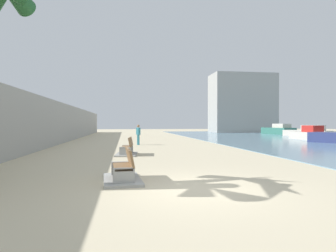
{
  "coord_description": "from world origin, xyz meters",
  "views": [
    {
      "loc": [
        -1.76,
        -7.44,
        1.75
      ],
      "look_at": [
        0.94,
        10.64,
        1.58
      ],
      "focal_mm": 30.93,
      "sensor_mm": 36.0,
      "label": 1
    }
  ],
  "objects_px": {
    "bench_far": "(127,151)",
    "person_walking": "(138,133)",
    "boat_mid_bay": "(279,130)",
    "boat_nearest": "(308,132)",
    "boat_outer": "(309,134)",
    "bench_near": "(123,173)"
  },
  "relations": [
    {
      "from": "bench_near",
      "to": "boat_nearest",
      "type": "xyz_separation_m",
      "value": [
        23.35,
        25.22,
        0.35
      ]
    },
    {
      "from": "bench_far",
      "to": "boat_outer",
      "type": "distance_m",
      "value": 22.33
    },
    {
      "from": "bench_near",
      "to": "bench_far",
      "type": "height_order",
      "value": "same"
    },
    {
      "from": "boat_outer",
      "to": "bench_near",
      "type": "bearing_deg",
      "value": -135.43
    },
    {
      "from": "bench_far",
      "to": "person_walking",
      "type": "relative_size",
      "value": 1.34
    },
    {
      "from": "person_walking",
      "to": "boat_mid_bay",
      "type": "bearing_deg",
      "value": 39.41
    },
    {
      "from": "person_walking",
      "to": "boat_mid_bay",
      "type": "relative_size",
      "value": 0.28
    },
    {
      "from": "person_walking",
      "to": "boat_outer",
      "type": "distance_m",
      "value": 18.6
    },
    {
      "from": "bench_near",
      "to": "boat_outer",
      "type": "height_order",
      "value": "boat_outer"
    },
    {
      "from": "bench_far",
      "to": "boat_nearest",
      "type": "bearing_deg",
      "value": 37.82
    },
    {
      "from": "person_walking",
      "to": "boat_mid_bay",
      "type": "xyz_separation_m",
      "value": [
        22.65,
        18.61,
        -0.27
      ]
    },
    {
      "from": "person_walking",
      "to": "boat_outer",
      "type": "height_order",
      "value": "person_walking"
    },
    {
      "from": "bench_near",
      "to": "person_walking",
      "type": "relative_size",
      "value": 1.33
    },
    {
      "from": "boat_outer",
      "to": "person_walking",
      "type": "bearing_deg",
      "value": -166.32
    },
    {
      "from": "boat_mid_bay",
      "to": "boat_nearest",
      "type": "distance_m",
      "value": 7.92
    },
    {
      "from": "bench_near",
      "to": "boat_mid_bay",
      "type": "xyz_separation_m",
      "value": [
        23.77,
        33.13,
        0.44
      ]
    },
    {
      "from": "boat_mid_bay",
      "to": "boat_outer",
      "type": "xyz_separation_m",
      "value": [
        -4.57,
        -14.21,
        -0.08
      ]
    },
    {
      "from": "boat_mid_bay",
      "to": "boat_outer",
      "type": "height_order",
      "value": "boat_mid_bay"
    },
    {
      "from": "person_walking",
      "to": "bench_near",
      "type": "bearing_deg",
      "value": -94.44
    },
    {
      "from": "bench_far",
      "to": "person_walking",
      "type": "bearing_deg",
      "value": 82.53
    },
    {
      "from": "bench_far",
      "to": "boat_mid_bay",
      "type": "height_order",
      "value": "boat_mid_bay"
    },
    {
      "from": "bench_near",
      "to": "bench_far",
      "type": "distance_m",
      "value": 7.23
    }
  ]
}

